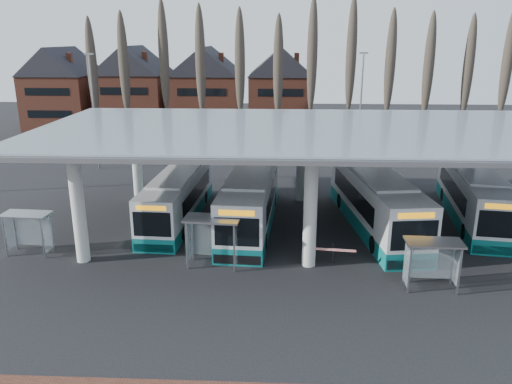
{
  "coord_description": "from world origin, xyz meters",
  "views": [
    {
      "loc": [
        -1.66,
        -21.49,
        11.42
      ],
      "look_at": [
        -2.97,
        7.0,
        2.58
      ],
      "focal_mm": 35.0,
      "sensor_mm": 36.0,
      "label": 1
    }
  ],
  "objects_px": {
    "bus_3": "(473,195)",
    "shelter_0": "(28,224)",
    "bus_2": "(375,201)",
    "shelter_1": "(213,230)",
    "bus_0": "(178,197)",
    "shelter_2": "(432,253)",
    "bus_1": "(251,199)"
  },
  "relations": [
    {
      "from": "bus_3",
      "to": "shelter_0",
      "type": "relative_size",
      "value": 4.75
    },
    {
      "from": "bus_2",
      "to": "bus_3",
      "type": "bearing_deg",
      "value": 7.19
    },
    {
      "from": "shelter_0",
      "to": "shelter_1",
      "type": "bearing_deg",
      "value": -2.35
    },
    {
      "from": "shelter_1",
      "to": "bus_2",
      "type": "bearing_deg",
      "value": 37.76
    },
    {
      "from": "bus_3",
      "to": "shelter_1",
      "type": "bearing_deg",
      "value": -146.41
    },
    {
      "from": "bus_0",
      "to": "shelter_2",
      "type": "distance_m",
      "value": 16.41
    },
    {
      "from": "shelter_0",
      "to": "shelter_1",
      "type": "height_order",
      "value": "shelter_1"
    },
    {
      "from": "bus_2",
      "to": "shelter_0",
      "type": "height_order",
      "value": "bus_2"
    },
    {
      "from": "bus_2",
      "to": "bus_1",
      "type": "bearing_deg",
      "value": 172.49
    },
    {
      "from": "bus_1",
      "to": "bus_3",
      "type": "bearing_deg",
      "value": 9.92
    },
    {
      "from": "bus_3",
      "to": "shelter_0",
      "type": "height_order",
      "value": "bus_3"
    },
    {
      "from": "bus_1",
      "to": "shelter_0",
      "type": "bearing_deg",
      "value": -153.58
    },
    {
      "from": "shelter_0",
      "to": "shelter_2",
      "type": "distance_m",
      "value": 21.1
    },
    {
      "from": "bus_0",
      "to": "shelter_1",
      "type": "height_order",
      "value": "bus_0"
    },
    {
      "from": "bus_2",
      "to": "shelter_2",
      "type": "distance_m",
      "value": 8.18
    },
    {
      "from": "bus_1",
      "to": "bus_3",
      "type": "xyz_separation_m",
      "value": [
        14.45,
        1.64,
        -0.04
      ]
    },
    {
      "from": "bus_1",
      "to": "bus_0",
      "type": "bearing_deg",
      "value": 174.45
    },
    {
      "from": "bus_0",
      "to": "bus_1",
      "type": "relative_size",
      "value": 0.9
    },
    {
      "from": "shelter_1",
      "to": "bus_1",
      "type": "bearing_deg",
      "value": 80.1
    },
    {
      "from": "shelter_1",
      "to": "shelter_0",
      "type": "bearing_deg",
      "value": 179.19
    },
    {
      "from": "bus_0",
      "to": "shelter_1",
      "type": "bearing_deg",
      "value": -62.05
    },
    {
      "from": "shelter_1",
      "to": "bus_0",
      "type": "bearing_deg",
      "value": 119.94
    },
    {
      "from": "shelter_0",
      "to": "shelter_2",
      "type": "xyz_separation_m",
      "value": [
        20.88,
        -3.1,
        0.06
      ]
    },
    {
      "from": "bus_3",
      "to": "shelter_1",
      "type": "distance_m",
      "value": 17.84
    },
    {
      "from": "bus_2",
      "to": "bus_3",
      "type": "height_order",
      "value": "bus_2"
    },
    {
      "from": "bus_3",
      "to": "shelter_2",
      "type": "bearing_deg",
      "value": -111.35
    },
    {
      "from": "bus_3",
      "to": "bus_0",
      "type": "bearing_deg",
      "value": -169.51
    },
    {
      "from": "bus_3",
      "to": "shelter_2",
      "type": "height_order",
      "value": "bus_3"
    },
    {
      "from": "bus_0",
      "to": "bus_2",
      "type": "bearing_deg",
      "value": -0.72
    },
    {
      "from": "bus_2",
      "to": "shelter_0",
      "type": "relative_size",
      "value": 4.99
    },
    {
      "from": "bus_0",
      "to": "bus_1",
      "type": "xyz_separation_m",
      "value": [
        4.81,
        -0.76,
        0.15
      ]
    },
    {
      "from": "shelter_0",
      "to": "bus_0",
      "type": "bearing_deg",
      "value": 42.77
    }
  ]
}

